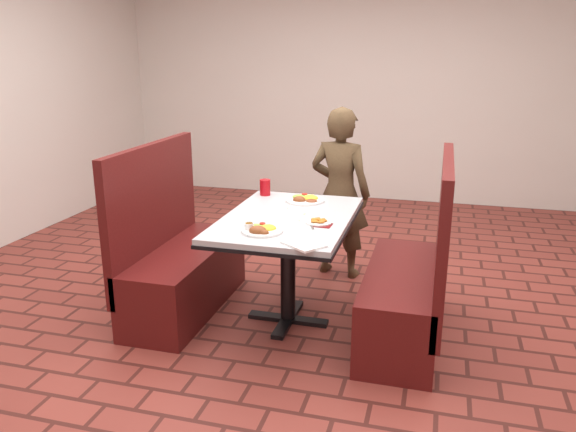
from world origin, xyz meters
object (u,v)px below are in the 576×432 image
object	(u,v)px
far_dinner_plate	(305,198)
red_tumbler	(265,187)
dining_table	(288,230)
booth_bench_left	(179,265)
plantain_plate	(319,222)
booth_bench_right	(410,289)
near_dinner_plate	(261,228)
diner_person	(340,193)

from	to	relation	value
far_dinner_plate	red_tumbler	xyz separation A→B (m)	(-0.33, 0.10, 0.03)
dining_table	red_tumbler	world-z (taller)	red_tumbler
booth_bench_left	plantain_plate	world-z (taller)	booth_bench_left
plantain_plate	red_tumbler	distance (m)	0.79
booth_bench_right	far_dinner_plate	bearing A→B (deg)	153.55
near_dinner_plate	far_dinner_plate	size ratio (longest dim) A/B	0.89
booth_bench_right	near_dinner_plate	distance (m)	1.04
far_dinner_plate	plantain_plate	bearing A→B (deg)	-67.27
dining_table	near_dinner_plate	distance (m)	0.39
far_dinner_plate	plantain_plate	size ratio (longest dim) A/B	1.64
far_dinner_plate	diner_person	bearing A→B (deg)	75.14
far_dinner_plate	booth_bench_right	bearing A→B (deg)	-26.45
booth_bench_right	booth_bench_left	bearing A→B (deg)	180.00
dining_table	diner_person	xyz separation A→B (m)	(0.17, 0.95, 0.03)
booth_bench_left	dining_table	bearing A→B (deg)	0.00
diner_person	near_dinner_plate	size ratio (longest dim) A/B	5.60
diner_person	plantain_plate	world-z (taller)	diner_person
dining_table	far_dinner_plate	bearing A→B (deg)	86.95
dining_table	diner_person	world-z (taller)	diner_person
near_dinner_plate	far_dinner_plate	distance (m)	0.76
dining_table	booth_bench_right	xyz separation A→B (m)	(0.80, 0.00, -0.32)
booth_bench_right	red_tumbler	world-z (taller)	booth_bench_right
dining_table	near_dinner_plate	xyz separation A→B (m)	(-0.06, -0.36, 0.12)
dining_table	booth_bench_right	bearing A→B (deg)	0.00
dining_table	plantain_plate	xyz separation A→B (m)	(0.22, -0.10, 0.11)
booth_bench_left	booth_bench_right	xyz separation A→B (m)	(1.60, 0.00, 0.00)
booth_bench_left	diner_person	size ratio (longest dim) A/B	0.88
diner_person	booth_bench_right	bearing A→B (deg)	134.93
plantain_plate	booth_bench_right	bearing A→B (deg)	9.86
red_tumbler	dining_table	bearing A→B (deg)	-57.43
booth_bench_right	far_dinner_plate	distance (m)	0.98
near_dinner_plate	red_tumbler	distance (m)	0.88
near_dinner_plate	plantain_plate	distance (m)	0.39
far_dinner_plate	plantain_plate	distance (m)	0.53
booth_bench_left	near_dinner_plate	size ratio (longest dim) A/B	4.91
dining_table	far_dinner_plate	distance (m)	0.41
booth_bench_left	plantain_plate	distance (m)	1.11
booth_bench_left	near_dinner_plate	distance (m)	0.93
red_tumbler	far_dinner_plate	bearing A→B (deg)	-16.30
dining_table	far_dinner_plate	size ratio (longest dim) A/B	4.44
far_dinner_plate	red_tumbler	distance (m)	0.34
booth_bench_right	diner_person	world-z (taller)	diner_person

